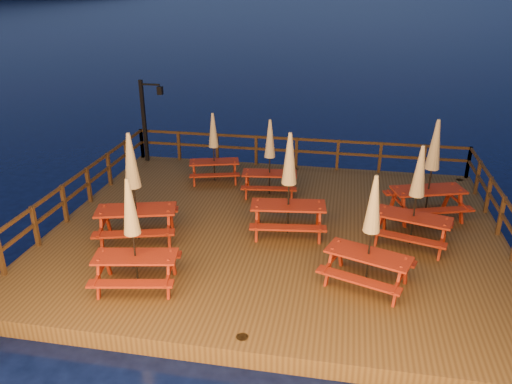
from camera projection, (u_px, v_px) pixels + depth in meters
ground at (276, 240)px, 13.82m from camera, size 500.00×500.00×0.00m
deck at (277, 234)px, 13.74m from camera, size 12.00×10.00×0.40m
deck_piles at (276, 250)px, 13.94m from camera, size 11.44×9.44×1.40m
railing at (286, 178)px, 14.97m from camera, size 11.80×9.75×1.10m
lamp_post at (148, 114)px, 17.96m from camera, size 0.85×0.18×3.00m
picnic_table_0 at (371, 230)px, 10.60m from camera, size 2.22×2.02×2.61m
picnic_table_1 at (289, 183)px, 12.81m from camera, size 2.13×1.82×2.79m
picnic_table_2 at (133, 233)px, 10.56m from camera, size 2.03×1.77×2.56m
picnic_table_3 at (416, 195)px, 12.29m from camera, size 2.20×1.98×2.65m
picnic_table_4 at (133, 186)px, 12.49m from camera, size 2.38×2.12×2.88m
picnic_table_5 at (270, 156)px, 15.30m from camera, size 1.83×1.57×2.41m
picnic_table_6 at (214, 146)px, 16.35m from camera, size 1.93×1.73×2.33m
picnic_table_7 at (432, 168)px, 13.71m from camera, size 2.40×2.18×2.86m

